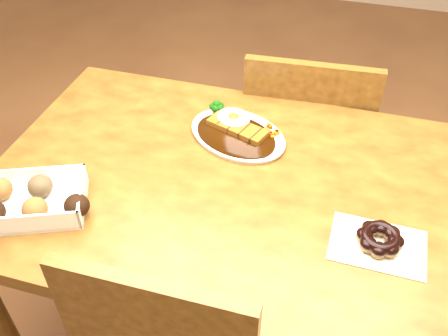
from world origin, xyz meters
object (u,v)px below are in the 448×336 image
(chair_far, at_px, (304,145))
(pon_de_ring, at_px, (380,239))
(katsu_curry_plate, at_px, (237,131))
(table, at_px, (231,209))
(donut_box, at_px, (35,199))

(chair_far, xyz_separation_m, pon_de_ring, (0.23, -0.64, 0.29))
(katsu_curry_plate, distance_m, pon_de_ring, 0.48)
(table, bearing_deg, pon_de_ring, -16.86)
(table, xyz_separation_m, katsu_curry_plate, (-0.04, 0.18, 0.11))
(chair_far, relative_size, donut_box, 3.42)
(chair_far, bearing_deg, pon_de_ring, 106.35)
(katsu_curry_plate, distance_m, donut_box, 0.54)
(table, distance_m, donut_box, 0.48)
(chair_far, height_order, katsu_curry_plate, chair_far)
(pon_de_ring, bearing_deg, donut_box, -172.07)
(donut_box, bearing_deg, chair_far, 54.92)
(table, height_order, katsu_curry_plate, katsu_curry_plate)
(katsu_curry_plate, bearing_deg, donut_box, -133.20)
(pon_de_ring, bearing_deg, chair_far, 110.02)
(chair_far, xyz_separation_m, katsu_curry_plate, (-0.16, -0.36, 0.29))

